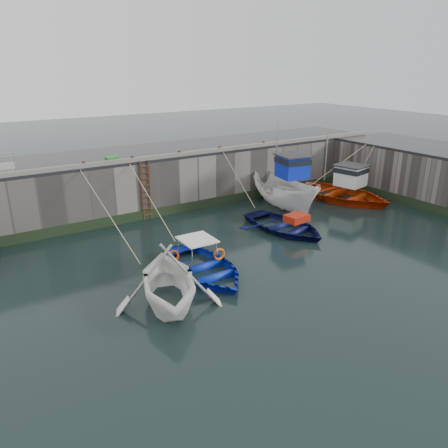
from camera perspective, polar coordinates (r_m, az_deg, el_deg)
ground at (r=17.20m, az=9.81°, el=-7.46°), size 120.00×120.00×0.00m
quay_back at (r=26.60m, az=-8.33°, el=6.05°), size 30.00×5.00×3.00m
road_back at (r=26.26m, az=-8.51°, el=9.40°), size 30.00×5.00×0.16m
kerb_back at (r=24.14m, az=-6.18°, el=9.00°), size 30.00×0.30×0.20m
algae_back at (r=24.73m, az=-5.72°, el=2.07°), size 30.00×0.08×0.50m
algae_right at (r=27.36m, az=25.17°, el=1.99°), size 0.08×15.00×0.50m
ladder at (r=23.51m, az=-10.13°, el=4.31°), size 0.51×0.08×3.20m
boat_near_white at (r=15.71m, az=-7.22°, el=-10.15°), size 5.27×5.66×2.42m
boat_near_white_rope at (r=20.42m, az=-14.09°, el=-3.21°), size 0.04×6.72×3.10m
boat_near_blue at (r=17.65m, az=-2.67°, el=-6.40°), size 3.51×4.86×1.00m
boat_near_blue_rope at (r=21.70m, az=-9.21°, el=-1.42°), size 0.04×5.50×3.10m
boat_near_navy at (r=22.24m, az=7.85°, el=-0.80°), size 3.87×5.12×1.00m
boat_near_navy_rope at (r=25.18m, az=2.08°, el=1.89°), size 0.04×3.88×3.10m
boat_far_white at (r=25.38m, az=8.09°, el=4.19°), size 3.20×6.27×5.31m
boat_far_orange at (r=27.92m, az=15.01°, el=3.97°), size 5.86×7.28×4.34m
fish_crate at (r=23.11m, az=-14.43°, el=8.13°), size 0.68×0.46×0.32m
bollard_a at (r=22.50m, az=-17.83°, el=7.44°), size 0.18×0.18×0.28m
bollard_b at (r=23.24m, az=-11.86°, el=8.35°), size 0.18×0.18×0.28m
bollard_c at (r=24.31m, az=-5.86°, el=9.18°), size 0.18×0.18×0.28m
bollard_d at (r=25.56m, az=-0.60°, el=9.83°), size 0.18×0.18×0.28m
bollard_e at (r=27.37m, az=5.19°, el=10.43°), size 0.18×0.18×0.28m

